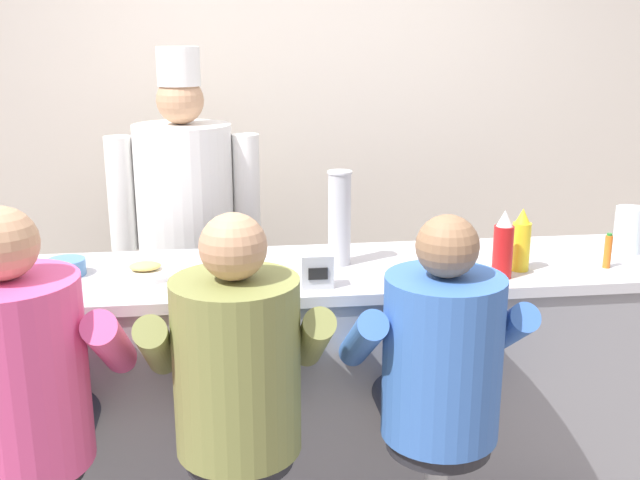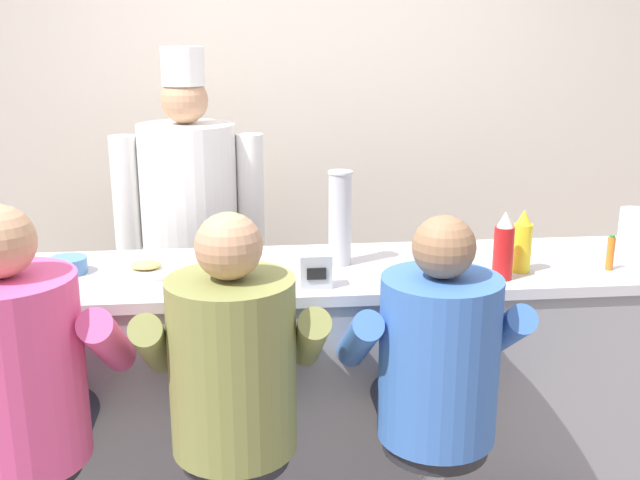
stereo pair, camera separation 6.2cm
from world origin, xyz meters
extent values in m
cube|color=beige|center=(0.00, 1.67, 1.35)|extent=(10.00, 0.06, 2.70)
cube|color=gray|center=(0.00, 0.32, 0.48)|extent=(2.68, 0.62, 0.96)
cube|color=#BCBCC1|center=(0.00, 0.32, 0.98)|extent=(2.74, 0.65, 0.04)
cylinder|color=red|center=(0.62, 0.12, 1.10)|extent=(0.07, 0.07, 0.20)
cone|color=white|center=(0.62, 0.12, 1.22)|extent=(0.06, 0.06, 0.06)
cylinder|color=yellow|center=(0.72, 0.20, 1.09)|extent=(0.07, 0.07, 0.18)
cone|color=yellow|center=(0.72, 0.20, 1.21)|extent=(0.06, 0.06, 0.06)
cylinder|color=orange|center=(1.07, 0.18, 1.06)|extent=(0.03, 0.03, 0.13)
cylinder|color=#287F2D|center=(1.07, 0.18, 1.13)|extent=(0.02, 0.02, 0.01)
cylinder|color=silver|center=(1.26, 0.38, 1.09)|extent=(0.12, 0.12, 0.19)
cylinder|color=white|center=(-0.68, 0.33, 1.01)|extent=(0.26, 0.26, 0.02)
ellipsoid|color=#E0BC60|center=(-0.68, 0.33, 1.03)|extent=(0.12, 0.09, 0.03)
cylinder|color=#4C7FB7|center=(-0.98, 0.36, 1.03)|extent=(0.14, 0.14, 0.06)
cylinder|color=white|center=(-1.09, 0.21, 1.05)|extent=(0.10, 0.10, 0.10)
torus|color=white|center=(-1.03, 0.21, 1.05)|extent=(0.07, 0.02, 0.07)
cylinder|color=#B7BABF|center=(0.05, 0.37, 1.18)|extent=(0.09, 0.09, 0.36)
cylinder|color=silver|center=(0.05, 0.37, 1.36)|extent=(0.09, 0.09, 0.01)
cube|color=silver|center=(-0.07, 0.10, 1.06)|extent=(0.11, 0.06, 0.12)
cube|color=black|center=(-0.07, 0.07, 1.06)|extent=(0.07, 0.01, 0.04)
cylinder|color=#232328|center=(-1.01, -0.28, 0.58)|extent=(0.34, 0.34, 0.05)
cylinder|color=#33384C|center=(-1.11, -0.07, 0.63)|extent=(0.15, 0.41, 0.15)
cylinder|color=#33384C|center=(-0.91, -0.07, 0.63)|extent=(0.15, 0.41, 0.15)
cylinder|color=#E54C8C|center=(-1.01, -0.28, 0.90)|extent=(0.41, 0.41, 0.58)
cylinder|color=#E54C8C|center=(-0.75, -0.16, 0.93)|extent=(0.11, 0.44, 0.36)
cylinder|color=#232328|center=(-0.36, -0.28, 0.58)|extent=(0.34, 0.34, 0.05)
cylinder|color=#33384C|center=(-0.46, -0.08, 0.62)|extent=(0.15, 0.39, 0.15)
cylinder|color=#33384C|center=(-0.26, -0.08, 0.62)|extent=(0.15, 0.39, 0.15)
cylinder|color=olive|center=(-0.36, -0.28, 0.89)|extent=(0.39, 0.39, 0.56)
cylinder|color=olive|center=(-0.61, -0.16, 0.92)|extent=(0.10, 0.42, 0.34)
cylinder|color=olive|center=(-0.11, -0.16, 0.92)|extent=(0.10, 0.42, 0.34)
sphere|color=tan|center=(-0.36, -0.28, 1.27)|extent=(0.20, 0.20, 0.20)
cylinder|color=#232328|center=(0.29, -0.28, 0.58)|extent=(0.34, 0.34, 0.05)
cylinder|color=#33384C|center=(0.19, -0.09, 0.62)|extent=(0.14, 0.38, 0.14)
cylinder|color=#33384C|center=(0.38, -0.09, 0.62)|extent=(0.14, 0.38, 0.14)
cylinder|color=#3866B7|center=(0.29, -0.28, 0.88)|extent=(0.38, 0.38, 0.54)
cylinder|color=#3866B7|center=(0.05, -0.17, 0.91)|extent=(0.10, 0.41, 0.33)
cylinder|color=#3866B7|center=(0.53, -0.17, 0.91)|extent=(0.10, 0.41, 0.33)
sphere|color=#8C6647|center=(0.29, -0.28, 1.24)|extent=(0.20, 0.20, 0.20)
cube|color=#232328|center=(-0.57, 1.10, 0.42)|extent=(0.35, 0.19, 0.84)
cube|color=white|center=(-0.57, 1.05, 0.59)|extent=(0.31, 0.02, 0.50)
cylinder|color=white|center=(-0.57, 1.10, 1.15)|extent=(0.45, 0.45, 0.63)
sphere|color=tan|center=(-0.57, 1.10, 1.57)|extent=(0.22, 0.22, 0.22)
cylinder|color=white|center=(-0.57, 1.10, 1.72)|extent=(0.19, 0.19, 0.17)
cylinder|color=white|center=(-0.86, 1.10, 1.15)|extent=(0.13, 0.13, 0.53)
cylinder|color=white|center=(-0.28, 1.10, 1.15)|extent=(0.13, 0.13, 0.53)
camera|label=1|loc=(-0.38, -2.39, 1.88)|focal=42.00mm
camera|label=2|loc=(-0.32, -2.40, 1.88)|focal=42.00mm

